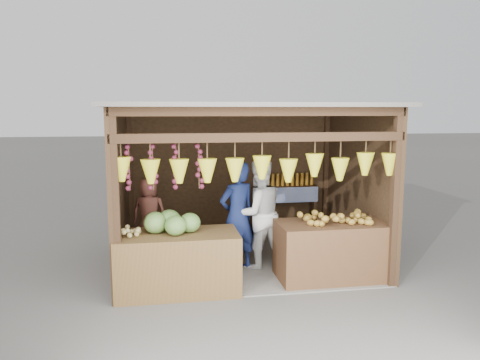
% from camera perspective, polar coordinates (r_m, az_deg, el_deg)
% --- Properties ---
extents(ground, '(80.00, 80.00, 0.00)m').
position_cam_1_polar(ground, '(8.06, 0.49, -9.96)').
color(ground, '#514F49').
rests_on(ground, ground).
extents(stall_structure, '(4.30, 3.30, 2.66)m').
position_cam_1_polar(stall_structure, '(7.65, 0.31, 1.83)').
color(stall_structure, slate).
rests_on(stall_structure, ground).
extents(back_shelf, '(1.25, 0.32, 1.32)m').
position_cam_1_polar(back_shelf, '(9.28, 5.52, -1.96)').
color(back_shelf, '#382314').
rests_on(back_shelf, ground).
extents(counter_left, '(1.71, 0.85, 0.85)m').
position_cam_1_polar(counter_left, '(6.76, -7.60, -9.94)').
color(counter_left, '#51361B').
rests_on(counter_left, ground).
extents(counter_right, '(1.63, 0.85, 0.88)m').
position_cam_1_polar(counter_right, '(7.31, 11.06, -8.48)').
color(counter_right, '#472A17').
rests_on(counter_right, ground).
extents(stool, '(0.35, 0.35, 0.32)m').
position_cam_1_polar(stool, '(7.93, -10.84, -9.21)').
color(stool, '#2D2311').
rests_on(stool, ground).
extents(man_standing, '(0.76, 0.65, 1.77)m').
position_cam_1_polar(man_standing, '(7.45, -0.31, -4.46)').
color(man_standing, '#131E4A').
rests_on(man_standing, ground).
extents(woman_standing, '(1.00, 0.86, 1.79)m').
position_cam_1_polar(woman_standing, '(7.60, 2.26, -4.10)').
color(woman_standing, silver).
rests_on(woman_standing, ground).
extents(vendor_seated, '(0.65, 0.51, 1.16)m').
position_cam_1_polar(vendor_seated, '(7.74, -11.00, -3.96)').
color(vendor_seated, brown).
rests_on(vendor_seated, stool).
extents(melon_pile, '(1.00, 0.50, 0.32)m').
position_cam_1_polar(melon_pile, '(6.61, -8.36, -5.11)').
color(melon_pile, '#275416').
rests_on(melon_pile, counter_left).
extents(tanfruit_pile, '(0.34, 0.40, 0.13)m').
position_cam_1_polar(tanfruit_pile, '(6.62, -13.30, -6.08)').
color(tanfruit_pile, '#A1934A').
rests_on(tanfruit_pile, counter_left).
extents(mango_pile, '(1.40, 0.64, 0.22)m').
position_cam_1_polar(mango_pile, '(7.17, 11.27, -4.26)').
color(mango_pile, '#B34117').
rests_on(mango_pile, counter_right).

